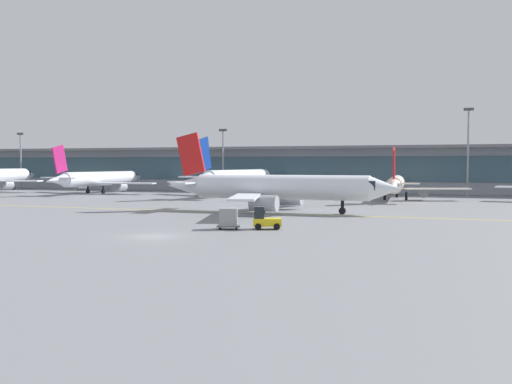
{
  "coord_description": "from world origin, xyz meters",
  "views": [
    {
      "loc": [
        24.71,
        -43.77,
        6.08
      ],
      "look_at": [
        3.2,
        16.47,
        3.0
      ],
      "focal_mm": 42.11,
      "sensor_mm": 36.0,
      "label": 1
    }
  ],
  "objects": [
    {
      "name": "taxiing_regional_jet",
      "position": [
        2.41,
        26.9,
        3.02
      ],
      "size": [
        30.33,
        28.3,
        10.08
      ],
      "rotation": [
        0.0,
        0.0,
        -0.01
      ],
      "color": "silver",
      "rests_on": "ground_plane"
    },
    {
      "name": "ground_plane",
      "position": [
        0.0,
        0.0,
        0.0
      ],
      "size": [
        400.0,
        400.0,
        0.0
      ],
      "primitive_type": "plane",
      "color": "slate"
    },
    {
      "name": "apron_light_mast_2",
      "position": [
        24.32,
        73.53,
        8.81
      ],
      "size": [
        1.8,
        0.36,
        16.23
      ],
      "color": "gray",
      "rests_on": "ground_plane"
    },
    {
      "name": "baggage_tug",
      "position": [
        6.99,
        8.32,
        0.89
      ],
      "size": [
        2.91,
        2.28,
        2.1
      ],
      "rotation": [
        0.0,
        0.0,
        0.33
      ],
      "color": "yellow",
      "rests_on": "ground_plane"
    },
    {
      "name": "apron_light_mast_0",
      "position": [
        -76.32,
        72.21,
        7.34
      ],
      "size": [
        1.8,
        0.36,
        13.33
      ],
      "color": "gray",
      "rests_on": "ground_plane"
    },
    {
      "name": "apron_light_mast_1",
      "position": [
        -24.85,
        74.19,
        7.35
      ],
      "size": [
        1.8,
        0.36,
        13.35
      ],
      "color": "gray",
      "rests_on": "ground_plane"
    },
    {
      "name": "taxiway_centreline_stripe",
      "position": [
        2.8,
        24.9,
        0.0
      ],
      "size": [
        110.0,
        0.95,
        0.01
      ],
      "primitive_type": "cube",
      "rotation": [
        0.0,
        0.0,
        -0.01
      ],
      "color": "yellow",
      "rests_on": "ground_plane"
    },
    {
      "name": "cargo_dolly_lead",
      "position": [
        3.81,
        7.23,
        1.05
      ],
      "size": [
        2.51,
        2.2,
        1.94
      ],
      "rotation": [
        0.0,
        0.0,
        0.33
      ],
      "color": "#595B60",
      "rests_on": "ground_plane"
    },
    {
      "name": "gate_airplane_1",
      "position": [
        -45.92,
        59.84,
        2.85
      ],
      "size": [
        26.57,
        28.68,
        9.49
      ],
      "rotation": [
        0.0,
        0.0,
        1.49
      ],
      "color": "silver",
      "rests_on": "ground_plane"
    },
    {
      "name": "gate_airplane_2",
      "position": [
        -16.15,
        60.51,
        3.17
      ],
      "size": [
        29.56,
        31.92,
        10.57
      ],
      "rotation": [
        0.0,
        0.0,
        1.48
      ],
      "color": "white",
      "rests_on": "ground_plane"
    },
    {
      "name": "terminal_concourse",
      "position": [
        0.0,
        82.03,
        4.92
      ],
      "size": [
        226.9,
        11.0,
        9.6
      ],
      "color": "#8C939E",
      "rests_on": "ground_plane"
    },
    {
      "name": "gate_airplane_3",
      "position": [
        13.11,
        57.99,
        2.55
      ],
      "size": [
        23.83,
        25.72,
        8.51
      ],
      "rotation": [
        0.0,
        0.0,
        1.65
      ],
      "color": "silver",
      "rests_on": "ground_plane"
    }
  ]
}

